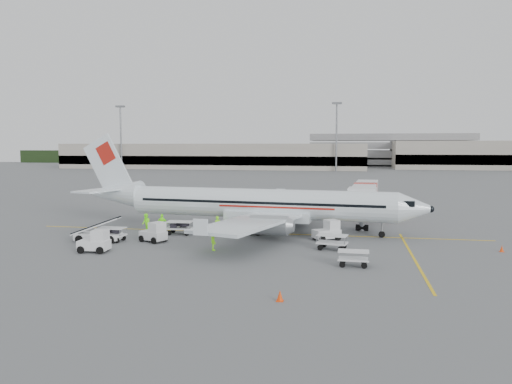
# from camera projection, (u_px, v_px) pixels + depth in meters

# --- Properties ---
(ground) EXTENTS (360.00, 360.00, 0.00)m
(ground) POSITION_uv_depth(u_px,v_px,m) (252.00, 233.00, 48.20)
(ground) COLOR #56595B
(stripe_lead) EXTENTS (44.00, 0.20, 0.01)m
(stripe_lead) POSITION_uv_depth(u_px,v_px,m) (252.00, 233.00, 48.20)
(stripe_lead) COLOR yellow
(stripe_lead) RESTS_ON ground
(stripe_cross) EXTENTS (0.20, 20.00, 0.01)m
(stripe_cross) POSITION_uv_depth(u_px,v_px,m) (413.00, 257.00, 37.82)
(stripe_cross) COLOR yellow
(stripe_cross) RESTS_ON ground
(terminal_west) EXTENTS (110.00, 22.00, 9.00)m
(terminal_west) POSITION_uv_depth(u_px,v_px,m) (213.00, 156.00, 182.31)
(terminal_west) COLOR gray
(terminal_west) RESTS_ON ground
(parking_garage) EXTENTS (62.00, 24.00, 14.00)m
(parking_garage) POSITION_uv_depth(u_px,v_px,m) (389.00, 149.00, 199.60)
(parking_garage) COLOR slate
(parking_garage) RESTS_ON ground
(treeline) EXTENTS (300.00, 3.00, 6.00)m
(treeline) POSITION_uv_depth(u_px,v_px,m) (328.00, 158.00, 219.21)
(treeline) COLOR black
(treeline) RESTS_ON ground
(mast_west) EXTENTS (3.20, 1.20, 22.00)m
(mast_west) POSITION_uv_depth(u_px,v_px,m) (121.00, 138.00, 175.43)
(mast_west) COLOR slate
(mast_west) RESTS_ON ground
(mast_center) EXTENTS (3.20, 1.20, 22.00)m
(mast_center) POSITION_uv_depth(u_px,v_px,m) (336.00, 137.00, 161.76)
(mast_center) COLOR slate
(mast_center) RESTS_ON ground
(aircraft) EXTENTS (36.58, 29.85, 9.46)m
(aircraft) POSITION_uv_depth(u_px,v_px,m) (260.00, 184.00, 48.49)
(aircraft) COLOR white
(aircraft) RESTS_ON ground
(jet_bridge) EXTENTS (4.37, 16.68, 4.33)m
(jet_bridge) POSITION_uv_depth(u_px,v_px,m) (365.00, 202.00, 55.04)
(jet_bridge) COLOR silver
(jet_bridge) RESTS_ON ground
(belt_loader) EXTENTS (5.32, 2.38, 2.80)m
(belt_loader) POSITION_uv_depth(u_px,v_px,m) (98.00, 226.00, 43.75)
(belt_loader) COLOR silver
(belt_loader) RESTS_ON ground
(tug_fore) EXTENTS (2.67, 2.37, 1.79)m
(tug_fore) POSITION_uv_depth(u_px,v_px,m) (327.00, 230.00, 44.54)
(tug_fore) COLOR silver
(tug_fore) RESTS_ON ground
(tug_mid) EXTENTS (2.64, 2.16, 1.77)m
(tug_mid) POSITION_uv_depth(u_px,v_px,m) (153.00, 232.00, 43.75)
(tug_mid) COLOR silver
(tug_mid) RESTS_ON ground
(tug_aft) EXTENTS (2.40, 1.46, 1.80)m
(tug_aft) POSITION_uv_depth(u_px,v_px,m) (94.00, 241.00, 39.49)
(tug_aft) COLOR silver
(tug_aft) RESTS_ON ground
(cart_loaded_a) EXTENTS (2.40, 1.43, 1.25)m
(cart_loaded_a) POSITION_uv_depth(u_px,v_px,m) (111.00, 234.00, 43.91)
(cart_loaded_a) COLOR silver
(cart_loaded_a) RESTS_ON ground
(cart_loaded_b) EXTENTS (2.53, 1.58, 1.28)m
(cart_loaded_b) POSITION_uv_depth(u_px,v_px,m) (180.00, 228.00, 47.39)
(cart_loaded_b) COLOR silver
(cart_loaded_b) RESTS_ON ground
(cart_empty_a) EXTENTS (2.61, 1.84, 1.24)m
(cart_empty_a) POSITION_uv_depth(u_px,v_px,m) (332.00, 242.00, 40.43)
(cart_empty_a) COLOR silver
(cart_empty_a) RESTS_ON ground
(cart_empty_b) EXTENTS (2.17, 1.31, 1.12)m
(cart_empty_b) POSITION_uv_depth(u_px,v_px,m) (353.00, 258.00, 34.91)
(cart_empty_b) COLOR silver
(cart_empty_b) RESTS_ON ground
(cone_nose) EXTENTS (0.33, 0.33, 0.54)m
(cone_nose) POSITION_uv_depth(u_px,v_px,m) (502.00, 248.00, 39.68)
(cone_nose) COLOR #EE3D09
(cone_nose) RESTS_ON ground
(cone_port) EXTENTS (0.42, 0.42, 0.69)m
(cone_port) POSITION_uv_depth(u_px,v_px,m) (298.00, 213.00, 59.78)
(cone_port) COLOR #EE3D09
(cone_port) RESTS_ON ground
(cone_stbd) EXTENTS (0.39, 0.39, 0.63)m
(cone_stbd) POSITION_uv_depth(u_px,v_px,m) (280.00, 295.00, 27.11)
(cone_stbd) COLOR #EE3D09
(cone_stbd) RESTS_ON ground
(crew_a) EXTENTS (0.76, 0.65, 1.77)m
(crew_a) POSITION_uv_depth(u_px,v_px,m) (218.00, 225.00, 47.21)
(crew_a) COLOR #7FF519
(crew_a) RESTS_ON ground
(crew_b) EXTENTS (1.12, 1.13, 1.84)m
(crew_b) POSITION_uv_depth(u_px,v_px,m) (146.00, 223.00, 48.47)
(crew_b) COLOR #7FF519
(crew_b) RESTS_ON ground
(crew_c) EXTENTS (1.03, 1.33, 1.82)m
(crew_c) POSITION_uv_depth(u_px,v_px,m) (214.00, 239.00, 40.14)
(crew_c) COLOR #7FF519
(crew_c) RESTS_ON ground
(crew_d) EXTENTS (1.09, 0.49, 1.83)m
(crew_d) POSITION_uv_depth(u_px,v_px,m) (162.00, 223.00, 48.21)
(crew_d) COLOR #7FF519
(crew_d) RESTS_ON ground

